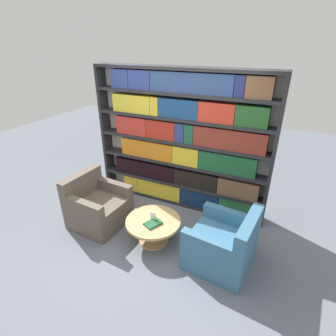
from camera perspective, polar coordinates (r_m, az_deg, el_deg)
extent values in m
plane|color=slate|center=(4.13, -4.82, -15.70)|extent=(14.00, 14.00, 0.00)
cube|color=silver|center=(4.59, 3.12, 6.27)|extent=(3.08, 0.05, 2.40)
cube|color=#262628|center=(5.22, -13.16, 8.08)|extent=(0.05, 0.30, 2.40)
cube|color=#262628|center=(4.18, 22.02, 2.33)|extent=(0.05, 0.30, 2.40)
cube|color=#262628|center=(5.00, 2.25, -6.93)|extent=(2.98, 0.30, 0.05)
cube|color=#262628|center=(4.81, 2.32, -3.18)|extent=(2.98, 0.30, 0.05)
cube|color=#262628|center=(4.63, 2.41, 1.14)|extent=(2.98, 0.30, 0.05)
cube|color=#262628|center=(4.48, 2.50, 5.79)|extent=(2.98, 0.30, 0.05)
cube|color=#262628|center=(4.36, 2.61, 10.72)|extent=(2.98, 0.30, 0.05)
cube|color=#262628|center=(4.27, 2.72, 15.90)|extent=(2.98, 0.30, 0.05)
cube|color=#262628|center=(4.22, 2.83, 20.91)|extent=(2.98, 0.30, 0.05)
cube|color=gold|center=(5.29, -7.55, -2.90)|extent=(0.31, 0.20, 0.32)
cube|color=gold|center=(5.02, -1.70, -4.33)|extent=(0.88, 0.20, 0.32)
cube|color=navy|center=(4.76, 7.01, -6.37)|extent=(0.71, 0.20, 0.32)
cube|color=#266A36|center=(4.64, 14.50, -8.00)|extent=(0.54, 0.20, 0.32)
cube|color=black|center=(4.98, -4.83, 0.02)|extent=(1.22, 0.20, 0.29)
cube|color=black|center=(4.60, 6.20, -2.32)|extent=(0.79, 0.20, 0.29)
cube|color=brown|center=(4.46, 15.07, -4.13)|extent=(0.66, 0.20, 0.29)
cube|color=orange|center=(4.78, -4.29, 4.31)|extent=(1.02, 0.20, 0.32)
cube|color=gold|center=(4.48, 4.13, 2.81)|extent=(0.46, 0.20, 0.32)
cube|color=#1C552E|center=(4.31, 12.80, 1.20)|extent=(0.92, 0.20, 0.32)
cube|color=#B63229|center=(4.79, -7.58, 9.28)|extent=(0.60, 0.20, 0.32)
cube|color=#A4291A|center=(4.52, -1.32, 8.47)|extent=(0.54, 0.20, 0.32)
cube|color=navy|center=(4.38, 2.89, 7.87)|extent=(0.16, 0.20, 0.32)
cube|color=#1A5837|center=(4.33, 4.89, 7.57)|extent=(0.15, 0.20, 0.32)
cube|color=maroon|center=(4.16, 13.25, 6.22)|extent=(1.12, 0.20, 0.32)
cube|color=gold|center=(4.68, -7.51, 13.81)|extent=(0.73, 0.20, 0.30)
cube|color=gold|center=(4.46, -2.54, 13.41)|extent=(0.14, 0.20, 0.30)
cube|color=navy|center=(4.29, 2.48, 12.90)|extent=(0.67, 0.20, 0.30)
cube|color=red|center=(4.10, 10.66, 11.87)|extent=(0.55, 0.20, 0.30)
cube|color=#255324|center=(4.01, 17.90, 10.75)|extent=(0.47, 0.20, 0.30)
cube|color=navy|center=(4.72, -9.93, 18.70)|extent=(0.34, 0.20, 0.30)
cube|color=navy|center=(4.52, -5.79, 18.63)|extent=(0.40, 0.20, 0.30)
cube|color=navy|center=(4.15, 5.09, 18.01)|extent=(1.31, 0.20, 0.30)
cube|color=navy|center=(3.96, 15.55, 16.84)|extent=(0.14, 0.20, 0.30)
cube|color=brown|center=(3.92, 19.41, 16.27)|extent=(0.36, 0.20, 0.30)
cube|color=brown|center=(4.49, -14.62, -9.20)|extent=(0.86, 0.86, 0.43)
cube|color=brown|center=(4.49, -18.30, -3.48)|extent=(0.20, 0.81, 0.40)
cube|color=brown|center=(4.09, -17.63, -8.19)|extent=(0.67, 0.17, 0.19)
cube|color=brown|center=(4.49, -11.46, -4.11)|extent=(0.67, 0.17, 0.19)
cube|color=#386684|center=(3.75, 11.25, -16.92)|extent=(0.88, 0.89, 0.43)
cube|color=#386684|center=(3.42, 17.15, -13.38)|extent=(0.23, 0.81, 0.40)
cube|color=#386684|center=(3.83, 12.55, -10.04)|extent=(0.67, 0.19, 0.19)
cube|color=#386684|center=(3.32, 8.34, -16.13)|extent=(0.67, 0.19, 0.19)
cylinder|color=tan|center=(4.03, -3.18, -13.69)|extent=(0.15, 0.15, 0.34)
cylinder|color=tan|center=(4.13, -3.12, -15.35)|extent=(0.44, 0.44, 0.03)
cylinder|color=tan|center=(3.91, -3.25, -11.53)|extent=(0.81, 0.81, 0.04)
cube|color=black|center=(3.90, -3.26, -11.24)|extent=(0.05, 0.06, 0.01)
cube|color=white|center=(3.86, -3.28, -10.47)|extent=(0.08, 0.01, 0.14)
cube|color=#1E512D|center=(3.82, -3.30, -11.95)|extent=(0.25, 0.29, 0.03)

